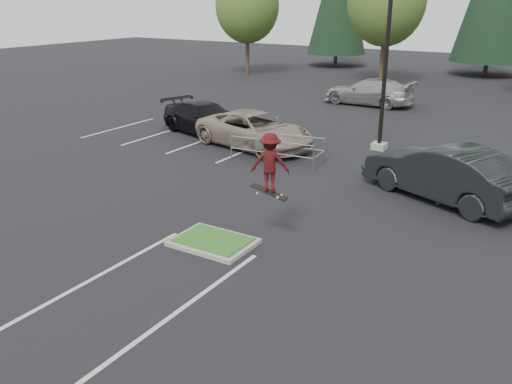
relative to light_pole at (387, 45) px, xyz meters
The scene contains 12 objects.
ground 12.85m from the light_pole, 92.39° to the right, with size 120.00×120.00×0.00m, color black.
grass_median 12.82m from the light_pole, 92.39° to the right, with size 2.20×1.60×0.16m.
stall_lines 7.74m from the light_pole, 107.24° to the right, with size 22.62×17.60×0.01m.
light_pole is the anchor object (origin of this frame).
decid_a 25.86m from the light_pole, 135.75° to the left, with size 5.44×5.44×8.91m.
decid_b 19.70m from the light_pole, 109.35° to the left, with size 5.89×5.89×9.64m.
cart_corral 6.57m from the light_pole, 130.27° to the right, with size 3.83×1.67×1.06m.
skateboarder 11.25m from the light_pole, 86.36° to the right, with size 1.18×0.96×1.80m.
car_l_tan 6.77m from the light_pole, 152.60° to the right, with size 2.66×5.78×1.61m, color gray.
car_l_black 9.46m from the light_pole, 168.57° to the right, with size 2.19×5.39×1.56m, color black.
car_r_charc 7.36m from the light_pole, 51.34° to the right, with size 1.99×5.69×1.88m, color black.
car_far_silver 11.50m from the light_pole, 113.14° to the left, with size 2.30×5.67×1.64m, color #A4A59F.
Camera 1 is at (8.17, -10.99, 6.47)m, focal length 38.00 mm.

